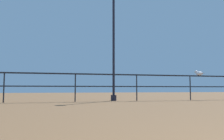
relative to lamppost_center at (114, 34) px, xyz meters
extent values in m
cube|color=black|center=(-0.34, -0.30, -1.62)|extent=(21.34, 0.05, 0.05)
cube|color=black|center=(-0.34, -0.30, -2.07)|extent=(21.34, 0.04, 0.04)
cylinder|color=black|center=(-3.89, -0.30, -2.12)|extent=(0.04, 0.04, 1.00)
cylinder|color=black|center=(-1.52, -0.30, -2.12)|extent=(0.04, 0.04, 1.00)
cylinder|color=black|center=(0.85, -0.30, -2.12)|extent=(0.04, 0.04, 1.00)
cylinder|color=black|center=(3.22, -0.30, -2.12)|extent=(0.04, 0.04, 1.00)
cylinder|color=black|center=(0.00, 0.00, -2.51)|extent=(0.22, 0.22, 0.22)
cylinder|color=black|center=(0.00, 0.00, -0.47)|extent=(0.09, 0.09, 3.87)
ellipsoid|color=white|center=(3.68, -0.30, -1.52)|extent=(0.29, 0.34, 0.16)
ellipsoid|color=gray|center=(3.68, -0.30, -1.49)|extent=(0.24, 0.30, 0.06)
sphere|color=white|center=(3.62, -0.18, -1.44)|extent=(0.13, 0.13, 0.13)
cone|color=yellow|center=(3.58, -0.10, -1.44)|extent=(0.07, 0.07, 0.05)
cube|color=gray|center=(3.75, -0.44, -1.51)|extent=(0.11, 0.13, 0.02)
camera|label=1|loc=(-2.45, -8.72, -2.17)|focal=37.14mm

